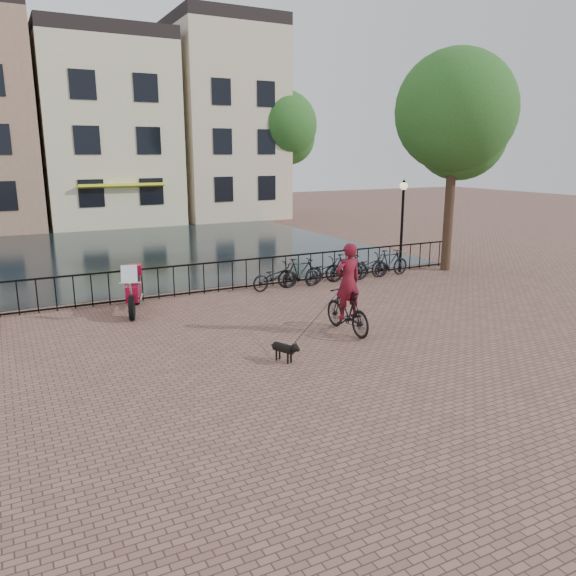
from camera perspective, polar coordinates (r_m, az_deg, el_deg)
name	(u,v)px	position (r m, az deg, el deg)	size (l,w,h in m)	color
ground	(354,374)	(11.91, 6.72, -8.65)	(100.00, 100.00, 0.00)	brown
canal_water	(150,250)	(27.49, -13.87, 3.78)	(20.00, 20.00, 0.00)	black
railing	(218,277)	(18.63, -7.09, 1.12)	(20.00, 0.05, 1.02)	black
canal_house_mid	(104,131)	(39.69, -18.18, 14.95)	(8.00, 9.50, 11.80)	beige
canal_house_right	(220,122)	(41.84, -6.96, 16.43)	(7.00, 9.00, 13.30)	#CAB396
tree_near_right	(455,111)	(22.58, 16.65, 16.80)	(4.48, 4.48, 8.24)	black
tree_far_right	(283,125)	(40.49, -0.55, 16.20)	(4.76, 4.76, 8.76)	black
lamp_post	(403,211)	(21.54, 11.56, 7.68)	(0.30, 0.30, 3.45)	black
cyclist	(348,294)	(14.25, 6.08, -0.56)	(0.86, 1.98, 2.70)	black
dog	(284,351)	(12.41, -0.44, -6.40)	(0.50, 0.76, 0.49)	black
motorcycle	(133,285)	(16.69, -15.43, 0.29)	(1.16, 2.28, 1.59)	maroon
parked_bike_0	(275,277)	(18.79, -1.29, 1.16)	(0.60, 1.72, 0.90)	black
parked_bike_1	(300,272)	(19.21, 1.25, 1.59)	(0.47, 1.66, 1.00)	black
parked_bike_2	(324,271)	(19.68, 3.68, 1.71)	(0.60, 1.72, 0.90)	black
parked_bike_3	(347,267)	(20.17, 6.00, 2.09)	(0.47, 1.66, 1.00)	black
parked_bike_4	(369,266)	(20.71, 8.20, 2.19)	(0.60, 1.72, 0.90)	black
parked_bike_5	(390,263)	(21.26, 10.29, 2.54)	(0.47, 1.66, 1.00)	black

